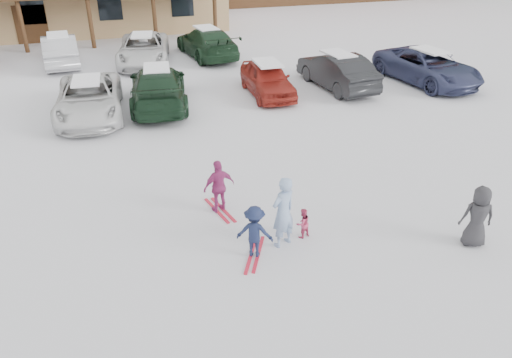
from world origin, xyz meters
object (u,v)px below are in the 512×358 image
object	(u,v)px
child_navy	(255,232)
parked_car_10	(143,49)
parked_car_2	(89,98)
parked_car_4	(267,79)
parked_car_11	(207,42)
adult_skier	(283,212)
parked_car_3	(158,87)
parked_car_5	(337,71)
parked_car_9	(60,50)
toddler_red	(303,223)
parked_car_6	(427,66)
bystander_dark	(478,217)
child_magenta	(219,186)

from	to	relation	value
child_navy	parked_car_10	distance (m)	17.33
parked_car_2	parked_car_4	size ratio (longest dim) A/B	1.26
parked_car_11	adult_skier	bearing A→B (deg)	76.07
parked_car_10	parked_car_11	bearing A→B (deg)	15.56
parked_car_3	parked_car_5	bearing A→B (deg)	-173.21
parked_car_11	parked_car_9	bearing A→B (deg)	-12.23
toddler_red	parked_car_10	bearing A→B (deg)	-100.28
toddler_red	parked_car_11	size ratio (longest dim) A/B	0.15
parked_car_2	parked_car_6	size ratio (longest dim) A/B	0.96
bystander_dark	parked_car_6	xyz separation A→B (m)	(6.19, 11.41, -0.02)
parked_car_10	parked_car_6	bearing A→B (deg)	-21.34
parked_car_2	parked_car_10	xyz separation A→B (m)	(2.69, 7.03, 0.02)
bystander_dark	parked_car_6	size ratio (longest dim) A/B	0.29
parked_car_4	parked_car_10	xyz separation A→B (m)	(-4.60, 6.52, 0.04)
bystander_dark	parked_car_6	world-z (taller)	bystander_dark
parked_car_3	parked_car_5	size ratio (longest dim) A/B	1.15
parked_car_9	parked_car_11	bearing A→B (deg)	171.09
parked_car_3	parked_car_9	distance (m)	8.57
bystander_dark	parked_car_5	size ratio (longest dim) A/B	0.33
parked_car_5	parked_car_3	bearing A→B (deg)	-6.01
bystander_dark	parked_car_4	xyz separation A→B (m)	(-1.35, 11.84, -0.07)
parked_car_4	parked_car_9	distance (m)	11.46
child_navy	parked_car_4	size ratio (longest dim) A/B	0.31
parked_car_11	parked_car_5	bearing A→B (deg)	114.68
bystander_dark	parked_car_11	xyz separation A→B (m)	(-2.54, 18.78, 0.00)
parked_car_4	parked_car_3	bearing A→B (deg)	-178.30
parked_car_2	child_magenta	bearing A→B (deg)	-65.86
toddler_red	parked_car_3	world-z (taller)	parked_car_3
parked_car_3	parked_car_10	xyz separation A→B (m)	(0.01, 6.57, -0.04)
parked_car_6	bystander_dark	bearing A→B (deg)	-128.17
toddler_red	child_navy	world-z (taller)	child_navy
parked_car_2	parked_car_5	xyz separation A→B (m)	(10.54, 0.55, 0.05)
parked_car_4	parked_car_2	bearing A→B (deg)	-175.02
parked_car_2	adult_skier	bearing A→B (deg)	-64.20
bystander_dark	parked_car_2	size ratio (longest dim) A/B	0.30
toddler_red	parked_car_5	size ratio (longest dim) A/B	0.17
toddler_red	parked_car_10	distance (m)	17.06
toddler_red	parked_car_2	world-z (taller)	parked_car_2
parked_car_11	toddler_red	bearing A→B (deg)	77.88
child_navy	parked_car_2	world-z (taller)	parked_car_2
child_magenta	bystander_dark	bearing A→B (deg)	136.27
child_magenta	parked_car_4	distance (m)	9.57
toddler_red	parked_car_9	xyz separation A→B (m)	(-6.26, 17.88, 0.38)
toddler_red	parked_car_6	size ratio (longest dim) A/B	0.14
parked_car_5	parked_car_6	size ratio (longest dim) A/B	0.87
child_navy	parked_car_2	xyz separation A→B (m)	(-3.55, 10.28, 0.08)
parked_car_3	parked_car_10	size ratio (longest dim) A/B	1.01
parked_car_11	parked_car_6	bearing A→B (deg)	131.75
bystander_dark	parked_car_2	bearing A→B (deg)	-34.66
adult_skier	parked_car_9	size ratio (longest dim) A/B	0.38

